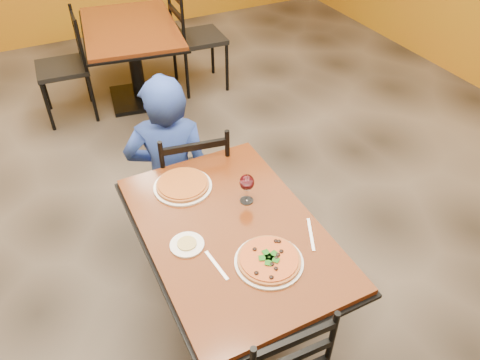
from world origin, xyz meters
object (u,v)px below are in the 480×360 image
side_plate (187,245)px  wine_glass (247,188)px  table_main (232,255)px  chair_second_left (62,68)px  diner (168,153)px  chair_second_right (199,38)px  plate_far (183,187)px  pizza_main (269,260)px  table_second (133,46)px  pizza_far (183,184)px  chair_main_far (192,180)px  plate_main (269,262)px

side_plate → wine_glass: size_ratio=0.89×
table_main → chair_second_left: chair_second_left is taller
diner → side_plate: 1.02m
chair_second_right → side_plate: (-1.17, -2.70, 0.24)m
diner → chair_second_left: bearing=-58.0°
plate_far → pizza_main: bearing=-76.5°
table_main → diner: (0.00, 0.96, 0.00)m
table_second → pizza_main: 2.97m
table_main → side_plate: (-0.23, -0.01, 0.20)m
chair_second_right → plate_far: bearing=159.3°
table_main → pizza_main: size_ratio=4.33×
pizza_far → plate_far: bearing=153.4°
chair_main_far → diner: (-0.08, 0.21, 0.10)m
table_second → wine_glass: 2.57m
chair_second_right → pizza_main: chair_second_right is taller
table_main → wine_glass: size_ratio=6.83×
table_second → pizza_far: size_ratio=4.87×
table_second → chair_second_left: chair_second_left is taller
plate_main → plate_far: 0.67m
pizza_main → plate_main: bearing=0.0°
table_second → plate_far: 2.34m
table_main → table_second: size_ratio=0.90×
table_second → side_plate: side_plate is taller
table_main → plate_far: 0.45m
chair_second_right → pizza_far: bearing=159.3°
chair_second_left → plate_main: 3.00m
chair_second_right → wine_glass: (-0.78, -2.55, 0.33)m
diner → table_main: bearing=109.2°
chair_second_left → plate_far: (0.28, -2.30, 0.28)m
side_plate → table_main: bearing=1.6°
chair_second_left → chair_second_right: chair_second_right is taller
plate_main → wine_glass: size_ratio=1.72×
pizza_main → plate_far: pizza_main is taller
pizza_main → table_second: bearing=85.8°
chair_second_right → wine_glass: chair_second_right is taller
side_plate → wine_glass: wine_glass is taller
chair_main_far → plate_far: (-0.18, -0.37, 0.30)m
table_second → plate_main: bearing=-94.2°
table_main → chair_second_right: size_ratio=1.20×
table_main → diner: diner is taller
chair_second_left → plate_main: size_ratio=3.09×
table_second → plate_far: (-0.38, -2.30, 0.20)m
table_main → table_second: same height
chair_main_far → chair_second_right: chair_second_right is taller
table_second → side_plate: bearing=-100.7°
table_second → chair_second_left: bearing=180.0°
table_main → side_plate: side_plate is taller
pizza_far → chair_second_left: bearing=97.0°
table_main → chair_main_far: chair_main_far is taller
table_main → plate_main: (0.06, -0.27, 0.20)m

